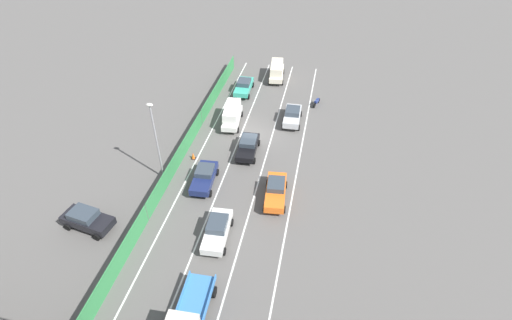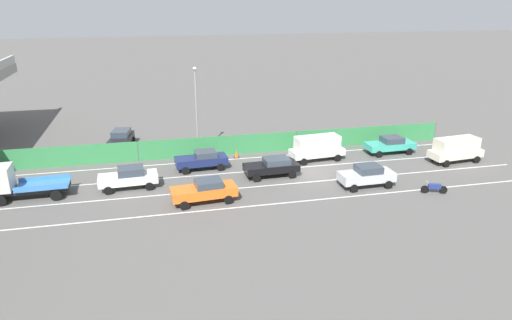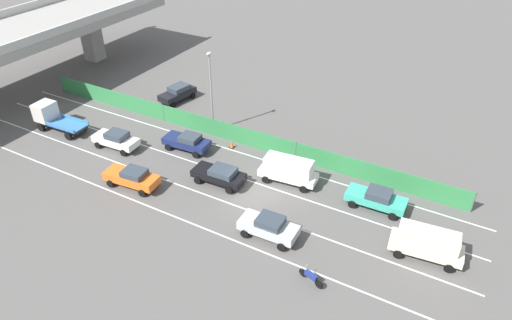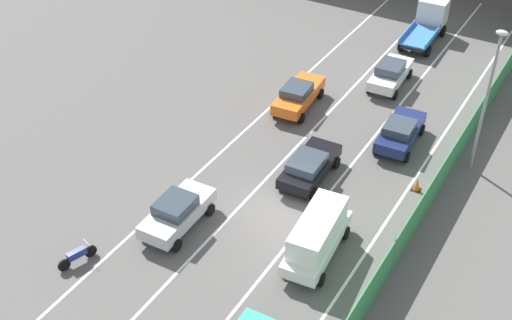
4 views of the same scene
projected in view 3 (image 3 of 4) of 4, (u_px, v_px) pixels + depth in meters
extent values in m
plane|color=#565451|center=(249.00, 195.00, 37.32)|extent=(300.00, 300.00, 0.00)
cube|color=silver|center=(147.00, 206.00, 36.20)|extent=(0.14, 48.72, 0.01)
cube|color=silver|center=(174.00, 183.00, 38.66)|extent=(0.14, 48.72, 0.01)
cube|color=silver|center=(197.00, 163.00, 41.13)|extent=(0.14, 48.72, 0.01)
cube|color=silver|center=(218.00, 146.00, 43.59)|extent=(0.14, 48.72, 0.01)
cube|color=#B2B2AD|center=(3.00, 50.00, 44.37)|extent=(48.66, 0.30, 0.90)
cube|color=gray|center=(92.00, 38.00, 60.25)|extent=(1.99, 1.99, 5.87)
cube|color=#338447|center=(225.00, 131.00, 44.10)|extent=(0.06, 44.72, 1.85)
cylinder|color=#4C514C|center=(473.00, 203.00, 35.04)|extent=(0.10, 0.10, 1.85)
cylinder|color=#4C514C|center=(296.00, 151.00, 41.08)|extent=(0.10, 0.10, 1.85)
cylinder|color=#4C514C|center=(164.00, 113.00, 47.12)|extent=(0.10, 0.10, 1.85)
cylinder|color=#4C514C|center=(62.00, 83.00, 53.16)|extent=(0.10, 0.10, 1.85)
cube|color=navy|center=(187.00, 142.00, 42.63)|extent=(2.05, 4.50, 0.63)
cube|color=#333D47|center=(190.00, 138.00, 42.17)|extent=(1.67, 1.88, 0.49)
cylinder|color=black|center=(168.00, 147.00, 42.76)|extent=(0.26, 0.65, 0.64)
cylinder|color=black|center=(179.00, 138.00, 44.09)|extent=(0.26, 0.65, 0.64)
cylinder|color=black|center=(196.00, 155.00, 41.70)|extent=(0.26, 0.65, 0.64)
cylinder|color=black|center=(206.00, 146.00, 43.02)|extent=(0.26, 0.65, 0.64)
cube|color=silver|center=(288.00, 174.00, 38.39)|extent=(2.18, 5.03, 0.59)
cube|color=silver|center=(288.00, 165.00, 37.89)|extent=(1.89, 4.13, 1.19)
cylinder|color=black|center=(266.00, 180.00, 38.54)|extent=(0.28, 0.66, 0.64)
cylinder|color=black|center=(273.00, 169.00, 39.85)|extent=(0.28, 0.66, 0.64)
cylinder|color=black|center=(303.00, 189.00, 37.44)|extent=(0.28, 0.66, 0.64)
cylinder|color=black|center=(310.00, 178.00, 38.74)|extent=(0.28, 0.66, 0.64)
cube|color=#B7BABC|center=(268.00, 227.00, 32.87)|extent=(1.90, 4.33, 0.69)
cube|color=#333D47|center=(270.00, 221.00, 32.48)|extent=(1.62, 1.88, 0.54)
cylinder|color=black|center=(245.00, 234.00, 33.06)|extent=(0.24, 0.65, 0.64)
cylinder|color=black|center=(256.00, 219.00, 34.36)|extent=(0.24, 0.65, 0.64)
cylinder|color=black|center=(282.00, 247.00, 31.94)|extent=(0.24, 0.65, 0.64)
cylinder|color=black|center=(292.00, 232.00, 33.25)|extent=(0.24, 0.65, 0.64)
cube|color=white|center=(116.00, 140.00, 42.89)|extent=(1.95, 4.53, 0.64)
cube|color=#333D47|center=(117.00, 135.00, 42.47)|extent=(1.60, 1.99, 0.57)
cylinder|color=black|center=(98.00, 145.00, 43.07)|extent=(0.25, 0.65, 0.64)
cylinder|color=black|center=(110.00, 137.00, 44.35)|extent=(0.25, 0.65, 0.64)
cylinder|color=black|center=(123.00, 153.00, 41.97)|extent=(0.25, 0.65, 0.64)
cylinder|color=black|center=(135.00, 144.00, 43.25)|extent=(0.25, 0.65, 0.64)
cube|color=teal|center=(376.00, 199.00, 35.65)|extent=(1.93, 4.67, 0.58)
cube|color=#333D47|center=(379.00, 194.00, 35.27)|extent=(1.64, 1.90, 0.55)
cylinder|color=black|center=(352.00, 204.00, 35.84)|extent=(0.24, 0.65, 0.64)
cylinder|color=black|center=(359.00, 192.00, 37.16)|extent=(0.24, 0.65, 0.64)
cylinder|color=black|center=(392.00, 216.00, 34.63)|extent=(0.24, 0.65, 0.64)
cylinder|color=black|center=(398.00, 203.00, 35.96)|extent=(0.24, 0.65, 0.64)
cube|color=black|center=(219.00, 175.00, 38.30)|extent=(2.00, 4.52, 0.58)
cube|color=#333D47|center=(223.00, 171.00, 37.84)|extent=(1.68, 2.12, 0.47)
cylinder|color=black|center=(198.00, 180.00, 38.44)|extent=(0.25, 0.65, 0.64)
cylinder|color=black|center=(209.00, 169.00, 39.79)|extent=(0.25, 0.65, 0.64)
cylinder|color=black|center=(229.00, 190.00, 37.32)|extent=(0.25, 0.65, 0.64)
cylinder|color=black|center=(240.00, 179.00, 38.66)|extent=(0.25, 0.65, 0.64)
cube|color=orange|center=(132.00, 178.00, 37.91)|extent=(2.14, 4.80, 0.68)
cube|color=#333D47|center=(134.00, 173.00, 37.46)|extent=(1.68, 2.00, 0.49)
cylinder|color=black|center=(110.00, 184.00, 38.07)|extent=(0.28, 0.66, 0.64)
cylinder|color=black|center=(123.00, 173.00, 39.37)|extent=(0.28, 0.66, 0.64)
cylinder|color=black|center=(142.00, 193.00, 37.00)|extent=(0.28, 0.66, 0.64)
cylinder|color=black|center=(154.00, 182.00, 38.30)|extent=(0.28, 0.66, 0.64)
cube|color=beige|center=(426.00, 247.00, 31.24)|extent=(2.24, 4.98, 0.65)
cube|color=beige|center=(428.00, 238.00, 30.76)|extent=(1.94, 4.10, 1.09)
cylinder|color=black|center=(398.00, 254.00, 31.38)|extent=(0.29, 0.66, 0.64)
cylinder|color=black|center=(402.00, 238.00, 32.71)|extent=(0.29, 0.66, 0.64)
cylinder|color=black|center=(449.00, 268.00, 30.30)|extent=(0.29, 0.66, 0.64)
cylinder|color=black|center=(451.00, 251.00, 31.64)|extent=(0.29, 0.66, 0.64)
cube|color=black|center=(62.00, 124.00, 45.55)|extent=(1.76, 5.47, 0.25)
cube|color=beige|center=(45.00, 111.00, 45.71)|extent=(2.02, 1.69, 1.76)
cube|color=#3875BC|center=(68.00, 125.00, 45.12)|extent=(2.09, 3.71, 0.10)
cube|color=#3875BC|center=(60.00, 127.00, 44.32)|extent=(0.21, 3.65, 0.36)
cube|color=#3875BC|center=(75.00, 119.00, 45.71)|extent=(0.21, 3.65, 0.36)
cylinder|color=black|center=(41.00, 127.00, 45.71)|extent=(0.29, 0.81, 0.80)
cylinder|color=black|center=(57.00, 119.00, 47.16)|extent=(0.29, 0.81, 0.80)
cylinder|color=black|center=(68.00, 136.00, 44.31)|extent=(0.29, 0.81, 0.80)
cylinder|color=black|center=(83.00, 127.00, 45.76)|extent=(0.29, 0.81, 0.80)
cylinder|color=black|center=(303.00, 273.00, 30.02)|extent=(0.28, 0.60, 0.60)
cylinder|color=black|center=(319.00, 284.00, 29.20)|extent=(0.28, 0.60, 0.60)
cube|color=navy|center=(311.00, 275.00, 29.46)|extent=(0.54, 0.96, 0.36)
cylinder|color=#B2B2B2|center=(305.00, 267.00, 29.61)|extent=(0.58, 0.21, 0.03)
cube|color=black|center=(177.00, 94.00, 51.08)|extent=(4.54, 2.49, 0.68)
cube|color=#333D47|center=(179.00, 88.00, 50.92)|extent=(2.36, 1.91, 0.56)
cylinder|color=black|center=(174.00, 105.00, 49.95)|extent=(0.67, 0.32, 0.64)
cylinder|color=black|center=(163.00, 100.00, 50.88)|extent=(0.67, 0.32, 0.64)
cylinder|color=black|center=(193.00, 96.00, 51.84)|extent=(0.67, 0.32, 0.64)
cylinder|color=black|center=(182.00, 91.00, 52.77)|extent=(0.67, 0.32, 0.64)
cylinder|color=gray|center=(211.00, 95.00, 43.85)|extent=(0.16, 0.16, 7.82)
ellipsoid|color=silver|center=(209.00, 54.00, 41.58)|extent=(0.60, 0.36, 0.28)
cone|color=orange|center=(232.00, 144.00, 43.12)|extent=(0.36, 0.36, 0.75)
cube|color=black|center=(232.00, 147.00, 43.32)|extent=(0.47, 0.47, 0.03)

